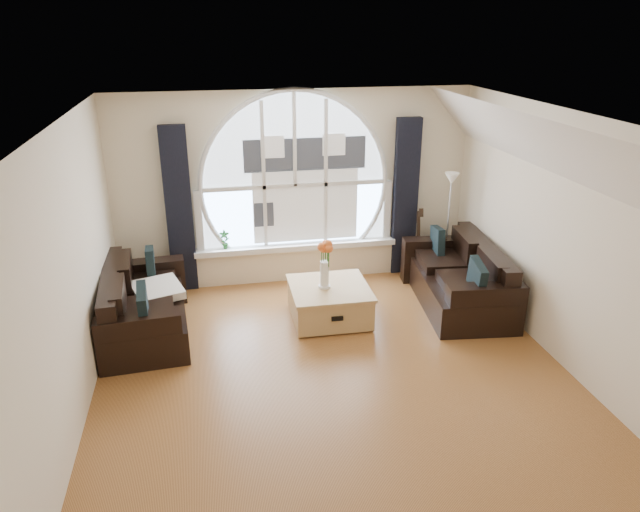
# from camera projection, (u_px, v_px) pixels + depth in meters

# --- Properties ---
(ground) EXTENTS (5.00, 5.50, 0.01)m
(ground) POSITION_uv_depth(u_px,v_px,m) (336.00, 378.00, 6.26)
(ground) COLOR brown
(ground) RESTS_ON ground
(ceiling) EXTENTS (5.00, 5.50, 0.01)m
(ceiling) POSITION_uv_depth(u_px,v_px,m) (339.00, 122.00, 5.25)
(ceiling) COLOR silver
(ceiling) RESTS_ON ground
(wall_back) EXTENTS (5.00, 0.01, 2.70)m
(wall_back) POSITION_uv_depth(u_px,v_px,m) (295.00, 188.00, 8.26)
(wall_back) COLOR beige
(wall_back) RESTS_ON ground
(wall_front) EXTENTS (5.00, 0.01, 2.70)m
(wall_front) POSITION_uv_depth(u_px,v_px,m) (447.00, 447.00, 3.25)
(wall_front) COLOR beige
(wall_front) RESTS_ON ground
(wall_left) EXTENTS (0.01, 5.50, 2.70)m
(wall_left) POSITION_uv_depth(u_px,v_px,m) (68.00, 282.00, 5.31)
(wall_left) COLOR beige
(wall_left) RESTS_ON ground
(wall_right) EXTENTS (0.01, 5.50, 2.70)m
(wall_right) POSITION_uv_depth(u_px,v_px,m) (569.00, 244.00, 6.20)
(wall_right) COLOR beige
(wall_right) RESTS_ON ground
(attic_slope) EXTENTS (0.92, 5.50, 0.72)m
(attic_slope) POSITION_uv_depth(u_px,v_px,m) (557.00, 151.00, 5.78)
(attic_slope) COLOR silver
(attic_slope) RESTS_ON ground
(arched_window) EXTENTS (2.60, 0.06, 2.15)m
(arched_window) POSITION_uv_depth(u_px,v_px,m) (295.00, 169.00, 8.13)
(arched_window) COLOR silver
(arched_window) RESTS_ON wall_back
(window_sill) EXTENTS (2.90, 0.22, 0.08)m
(window_sill) POSITION_uv_depth(u_px,v_px,m) (297.00, 246.00, 8.48)
(window_sill) COLOR white
(window_sill) RESTS_ON wall_back
(window_frame) EXTENTS (2.76, 0.08, 2.15)m
(window_frame) POSITION_uv_depth(u_px,v_px,m) (295.00, 170.00, 8.10)
(window_frame) COLOR white
(window_frame) RESTS_ON wall_back
(neighbor_house) EXTENTS (1.70, 0.02, 1.50)m
(neighbor_house) POSITION_uv_depth(u_px,v_px,m) (306.00, 178.00, 8.19)
(neighbor_house) COLOR silver
(neighbor_house) RESTS_ON wall_back
(curtain_left) EXTENTS (0.35, 0.12, 2.30)m
(curtain_left) POSITION_uv_depth(u_px,v_px,m) (179.00, 211.00, 7.94)
(curtain_left) COLOR black
(curtain_left) RESTS_ON ground
(curtain_right) EXTENTS (0.35, 0.12, 2.30)m
(curtain_right) POSITION_uv_depth(u_px,v_px,m) (405.00, 198.00, 8.51)
(curtain_right) COLOR black
(curtain_right) RESTS_ON ground
(sofa_left) EXTENTS (1.03, 1.87, 0.80)m
(sofa_left) POSITION_uv_depth(u_px,v_px,m) (145.00, 302.00, 7.05)
(sofa_left) COLOR black
(sofa_left) RESTS_ON ground
(sofa_right) EXTENTS (1.13, 1.96, 0.83)m
(sofa_right) POSITION_uv_depth(u_px,v_px,m) (458.00, 277.00, 7.75)
(sofa_right) COLOR black
(sofa_right) RESTS_ON ground
(coffee_chest) EXTENTS (0.99, 0.99, 0.48)m
(coffee_chest) POSITION_uv_depth(u_px,v_px,m) (329.00, 301.00, 7.44)
(coffee_chest) COLOR tan
(coffee_chest) RESTS_ON ground
(throw_blanket) EXTENTS (0.70, 0.70, 0.10)m
(throw_blanket) POSITION_uv_depth(u_px,v_px,m) (157.00, 290.00, 7.14)
(throw_blanket) COLOR silver
(throw_blanket) RESTS_ON sofa_left
(vase_flowers) EXTENTS (0.24, 0.24, 0.70)m
(vase_flowers) POSITION_uv_depth(u_px,v_px,m) (324.00, 258.00, 7.20)
(vase_flowers) COLOR white
(vase_flowers) RESTS_ON coffee_chest
(floor_lamp) EXTENTS (0.24, 0.24, 1.60)m
(floor_lamp) POSITION_uv_depth(u_px,v_px,m) (448.00, 228.00, 8.34)
(floor_lamp) COLOR #B2B2B2
(floor_lamp) RESTS_ON ground
(guitar) EXTENTS (0.38, 0.27, 1.06)m
(guitar) POSITION_uv_depth(u_px,v_px,m) (416.00, 241.00, 8.63)
(guitar) COLOR brown
(guitar) RESTS_ON ground
(potted_plant) EXTENTS (0.15, 0.11, 0.27)m
(potted_plant) POSITION_uv_depth(u_px,v_px,m) (225.00, 240.00, 8.23)
(potted_plant) COLOR #1E6023
(potted_plant) RESTS_ON window_sill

